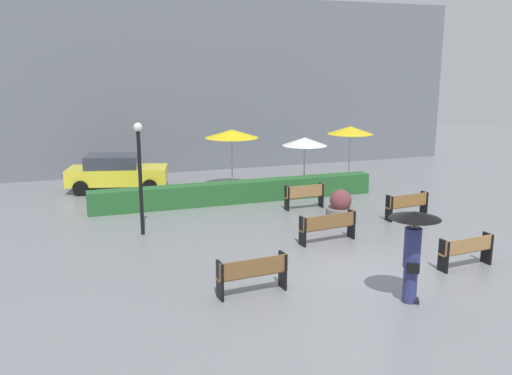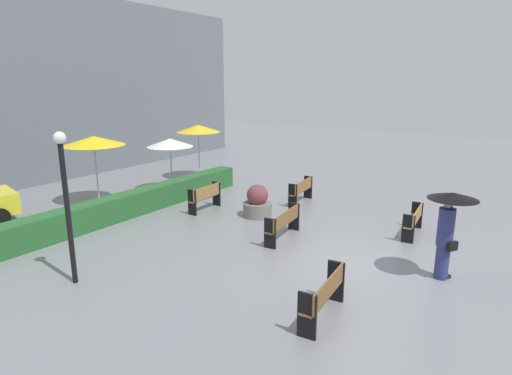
# 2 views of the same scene
# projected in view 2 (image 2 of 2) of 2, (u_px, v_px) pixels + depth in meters

# --- Properties ---
(ground_plane) EXTENTS (60.00, 60.00, 0.00)m
(ground_plane) POSITION_uv_depth(u_px,v_px,m) (363.00, 264.00, 11.29)
(ground_plane) COLOR gray
(bench_near_left) EXTENTS (1.76, 0.51, 0.92)m
(bench_near_left) POSITION_uv_depth(u_px,v_px,m) (325.00, 294.00, 8.61)
(bench_near_left) COLOR brown
(bench_near_left) RESTS_ON ground
(bench_back_row) EXTENTS (1.57, 0.39, 0.93)m
(bench_back_row) POSITION_uv_depth(u_px,v_px,m) (205.00, 196.00, 15.85)
(bench_back_row) COLOR #9E7242
(bench_back_row) RESTS_ON ground
(bench_far_right) EXTENTS (1.69, 0.49, 0.92)m
(bench_far_right) POSITION_uv_depth(u_px,v_px,m) (302.00, 189.00, 16.82)
(bench_far_right) COLOR olive
(bench_far_right) RESTS_ON ground
(bench_near_right) EXTENTS (1.68, 0.48, 0.87)m
(bench_near_right) POSITION_uv_depth(u_px,v_px,m) (414.00, 219.00, 13.30)
(bench_near_right) COLOR #9E7242
(bench_near_right) RESTS_ON ground
(bench_mid_center) EXTENTS (1.91, 0.56, 0.90)m
(bench_mid_center) POSITION_uv_depth(u_px,v_px,m) (284.00, 222.00, 12.98)
(bench_mid_center) COLOR brown
(bench_mid_center) RESTS_ON ground
(pedestrian_with_umbrella) EXTENTS (1.14, 1.14, 2.18)m
(pedestrian_with_umbrella) POSITION_uv_depth(u_px,v_px,m) (448.00, 220.00, 10.11)
(pedestrian_with_umbrella) COLOR navy
(pedestrian_with_umbrella) RESTS_ON ground
(planter_pot) EXTENTS (1.01, 1.01, 1.15)m
(planter_pot) POSITION_uv_depth(u_px,v_px,m) (257.00, 203.00, 15.17)
(planter_pot) COLOR slate
(planter_pot) RESTS_ON ground
(lamp_post) EXTENTS (0.28, 0.28, 3.61)m
(lamp_post) POSITION_uv_depth(u_px,v_px,m) (66.00, 192.00, 9.75)
(lamp_post) COLOR black
(lamp_post) RESTS_ON ground
(patio_umbrella_yellow) EXTENTS (2.30, 2.30, 2.65)m
(patio_umbrella_yellow) POSITION_uv_depth(u_px,v_px,m) (94.00, 141.00, 16.22)
(patio_umbrella_yellow) COLOR silver
(patio_umbrella_yellow) RESTS_ON ground
(patio_umbrella_white) EXTENTS (1.94, 1.94, 2.31)m
(patio_umbrella_white) POSITION_uv_depth(u_px,v_px,m) (170.00, 143.00, 18.15)
(patio_umbrella_white) COLOR silver
(patio_umbrella_white) RESTS_ON ground
(patio_umbrella_yellow_far) EXTENTS (2.08, 2.08, 2.63)m
(patio_umbrella_yellow_far) POSITION_uv_depth(u_px,v_px,m) (198.00, 129.00, 20.47)
(patio_umbrella_yellow_far) COLOR silver
(patio_umbrella_yellow_far) RESTS_ON ground
(hedge_strip) EXTENTS (11.49, 0.70, 0.84)m
(hedge_strip) POSITION_uv_depth(u_px,v_px,m) (127.00, 205.00, 15.17)
(hedge_strip) COLOR #28602D
(hedge_strip) RESTS_ON ground
(building_facade) EXTENTS (28.00, 1.20, 8.69)m
(building_facade) POSITION_uv_depth(u_px,v_px,m) (17.00, 88.00, 18.85)
(building_facade) COLOR slate
(building_facade) RESTS_ON ground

